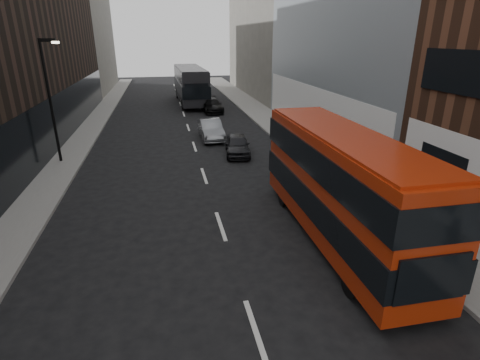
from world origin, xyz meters
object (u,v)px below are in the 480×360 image
red_bus (340,182)px  grey_bus (190,84)px  street_lamp (50,94)px  car_c (212,105)px  car_b (211,129)px  car_a (237,145)px

red_bus → grey_bus: bearing=95.1°
street_lamp → grey_bus: size_ratio=0.56×
red_bus → car_c: 26.52m
car_b → car_a: bearing=-75.8°
red_bus → car_b: size_ratio=2.37×
red_bus → car_a: bearing=97.6°
car_c → car_b: bearing=-100.5°
car_a → car_c: car_c is taller
red_bus → car_c: size_ratio=2.24×
grey_bus → car_c: bearing=-76.1°
car_b → car_c: size_ratio=0.95×
street_lamp → car_a: (10.83, -0.38, -3.53)m
grey_bus → car_a: 20.99m
car_a → grey_bus: bearing=101.5°
street_lamp → car_b: (9.65, 3.91, -3.46)m
red_bus → grey_bus: 32.50m
street_lamp → car_b: size_ratio=1.61×
street_lamp → red_bus: size_ratio=0.68×
car_a → car_b: car_b is taller
car_a → car_b: size_ratio=0.87×
grey_bus → car_c: (1.62, -5.93, -1.47)m
street_lamp → grey_bus: 22.70m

